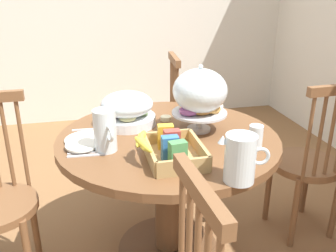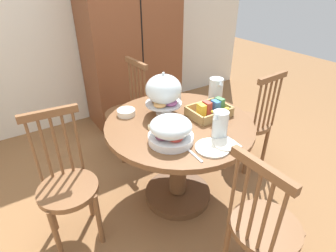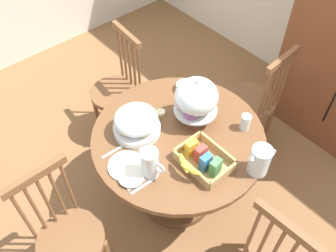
# 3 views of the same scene
# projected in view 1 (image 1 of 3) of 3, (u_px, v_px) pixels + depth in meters

# --- Properties ---
(dining_table) EXTENTS (1.10, 1.10, 0.74)m
(dining_table) POSITION_uv_depth(u_px,v_px,m) (168.00, 177.00, 1.91)
(dining_table) COLOR brown
(dining_table) RESTS_ON ground_plane
(windsor_chair_near_window) EXTENTS (0.40, 0.40, 0.97)m
(windsor_chair_near_window) POSITION_uv_depth(u_px,v_px,m) (308.00, 165.00, 2.14)
(windsor_chair_near_window) COLOR brown
(windsor_chair_near_window) RESTS_ON ground_plane
(windsor_chair_by_cabinet) EXTENTS (0.40, 0.40, 0.97)m
(windsor_chair_by_cabinet) POSITION_uv_depth(u_px,v_px,m) (156.00, 126.00, 2.72)
(windsor_chair_by_cabinet) COLOR brown
(windsor_chair_by_cabinet) RESTS_ON ground_plane
(pastry_stand_with_dome) EXTENTS (0.28, 0.28, 0.34)m
(pastry_stand_with_dome) POSITION_uv_depth(u_px,v_px,m) (200.00, 94.00, 1.81)
(pastry_stand_with_dome) COLOR silver
(pastry_stand_with_dome) RESTS_ON dining_table
(fruit_platter_covered) EXTENTS (0.30, 0.30, 0.18)m
(fruit_platter_covered) POSITION_uv_depth(u_px,v_px,m) (127.00, 109.00, 1.93)
(fruit_platter_covered) COLOR silver
(fruit_platter_covered) RESTS_ON dining_table
(orange_juice_pitcher) EXTENTS (0.12, 0.20, 0.19)m
(orange_juice_pitcher) POSITION_uv_depth(u_px,v_px,m) (240.00, 161.00, 1.38)
(orange_juice_pitcher) COLOR silver
(orange_juice_pitcher) RESTS_ON dining_table
(milk_pitcher) EXTENTS (0.18, 0.10, 0.19)m
(milk_pitcher) POSITION_uv_depth(u_px,v_px,m) (105.00, 132.00, 1.63)
(milk_pitcher) COLOR silver
(milk_pitcher) RESTS_ON dining_table
(cereal_basket) EXTENTS (0.32, 0.30, 0.12)m
(cereal_basket) POSITION_uv_depth(u_px,v_px,m) (170.00, 149.00, 1.56)
(cereal_basket) COLOR tan
(cereal_basket) RESTS_ON dining_table
(china_plate_large) EXTENTS (0.22, 0.22, 0.01)m
(china_plate_large) POSITION_uv_depth(u_px,v_px,m) (88.00, 140.00, 1.76)
(china_plate_large) COLOR white
(china_plate_large) RESTS_ON dining_table
(china_plate_small) EXTENTS (0.15, 0.15, 0.01)m
(china_plate_small) POSITION_uv_depth(u_px,v_px,m) (82.00, 145.00, 1.67)
(china_plate_small) COLOR white
(china_plate_small) RESTS_ON china_plate_large
(cereal_bowl) EXTENTS (0.14, 0.14, 0.04)m
(cereal_bowl) POSITION_uv_depth(u_px,v_px,m) (211.00, 109.00, 2.13)
(cereal_bowl) COLOR white
(cereal_bowl) RESTS_ON dining_table
(drinking_glass) EXTENTS (0.06, 0.06, 0.11)m
(drinking_glass) POSITION_uv_depth(u_px,v_px,m) (256.00, 137.00, 1.67)
(drinking_glass) COLOR silver
(drinking_glass) RESTS_ON dining_table
(butter_dish) EXTENTS (0.06, 0.06, 0.02)m
(butter_dish) POSITION_uv_depth(u_px,v_px,m) (166.00, 118.00, 2.02)
(butter_dish) COLOR beige
(butter_dish) RESTS_ON dining_table
(table_knife) EXTENTS (0.02, 0.17, 0.01)m
(table_knife) POSITION_uv_depth(u_px,v_px,m) (87.00, 153.00, 1.63)
(table_knife) COLOR silver
(table_knife) RESTS_ON dining_table
(dinner_fork) EXTENTS (0.02, 0.17, 0.01)m
(dinner_fork) POSITION_uv_depth(u_px,v_px,m) (87.00, 155.00, 1.61)
(dinner_fork) COLOR silver
(dinner_fork) RESTS_ON dining_table
(soup_spoon) EXTENTS (0.02, 0.17, 0.01)m
(soup_spoon) POSITION_uv_depth(u_px,v_px,m) (89.00, 129.00, 1.89)
(soup_spoon) COLOR silver
(soup_spoon) RESTS_ON dining_table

